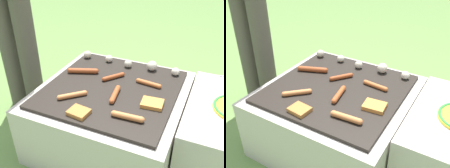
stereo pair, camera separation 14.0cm
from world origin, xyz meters
TOP-DOWN VIEW (x-y plane):
  - ground_plane at (0.00, 0.00)m, footprint 14.00×14.00m
  - grill at (0.00, 0.00)m, footprint 0.77×0.77m
  - sausage_front_center at (-0.03, 0.09)m, footprint 0.10×0.12m
  - sausage_front_right at (0.05, -0.08)m, footprint 0.05×0.16m
  - sausage_mid_right at (-0.14, -0.17)m, footprint 0.12×0.12m
  - sausage_back_center at (0.17, -0.22)m, footprint 0.16×0.04m
  - sausage_back_left at (-0.22, 0.07)m, footprint 0.18×0.09m
  - sausage_back_right at (0.17, 0.10)m, footprint 0.15×0.04m
  - bread_slice_left at (-0.04, -0.28)m, footprint 0.10×0.09m
  - bread_slice_center at (0.25, -0.07)m, footprint 0.11×0.09m
  - mushroom_row at (0.01, 0.27)m, footprint 0.62×0.07m

SIDE VIEW (x-z plane):
  - ground_plane at x=0.00m, z-range 0.00..0.00m
  - grill at x=0.00m, z-range 0.00..0.37m
  - bread_slice_center at x=0.25m, z-range 0.37..0.39m
  - bread_slice_left at x=-0.04m, z-range 0.37..0.39m
  - sausage_back_right at x=0.17m, z-range 0.37..0.40m
  - sausage_front_center at x=-0.03m, z-range 0.37..0.40m
  - sausage_mid_right at x=-0.14m, z-range 0.37..0.40m
  - sausage_front_right at x=0.05m, z-range 0.37..0.40m
  - sausage_back_center at x=0.17m, z-range 0.37..0.40m
  - sausage_back_left at x=-0.22m, z-range 0.37..0.40m
  - mushroom_row at x=0.01m, z-range 0.37..0.43m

